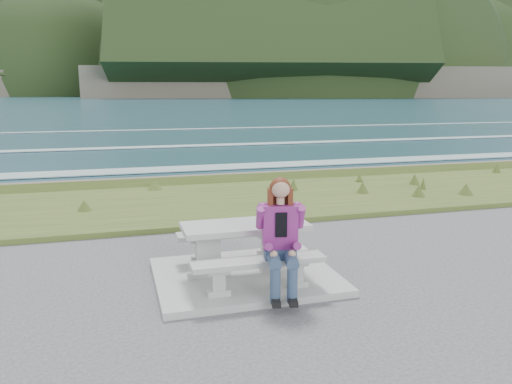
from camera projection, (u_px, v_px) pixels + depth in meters
concrete_slab at (245, 276)px, 7.31m from camera, size 2.60×2.10×0.10m
picnic_table at (245, 235)px, 7.19m from camera, size 1.80×0.75×0.75m
bench_landward at (259, 266)px, 6.58m from camera, size 1.80×0.35×0.45m
bench_seaward at (234, 237)px, 7.89m from camera, size 1.80×0.35×0.45m
grass_verge at (193, 205)px, 12.03m from camera, size 160.00×4.50×0.22m
shore_drop at (177, 184)px, 14.77m from camera, size 160.00×0.80×2.20m
ocean at (144, 163)px, 31.31m from camera, size 1600.00×1600.00×0.09m
headland_range at (340, 82)px, 431.66m from camera, size 729.83×363.95×223.95m
seated_woman at (281, 253)px, 6.47m from camera, size 0.58×0.85×1.52m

